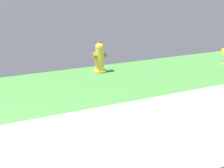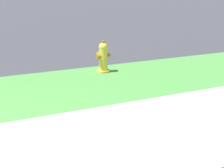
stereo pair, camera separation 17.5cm
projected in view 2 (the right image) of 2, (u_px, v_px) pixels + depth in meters
name	position (u px, v px, depth m)	size (l,w,h in m)	color
fire_hydrant_by_grass_verge	(103.00, 57.00, 7.03)	(0.38, 0.35, 0.72)	gold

